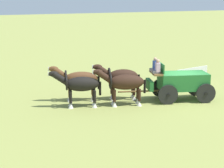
% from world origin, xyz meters
% --- Properties ---
extents(ground_plane, '(220.00, 220.00, 0.00)m').
position_xyz_m(ground_plane, '(0.00, 0.00, 0.00)').
color(ground_plane, olive).
extents(show_wagon, '(5.86, 2.84, 2.68)m').
position_xyz_m(show_wagon, '(0.16, -0.05, 1.19)').
color(show_wagon, '#236B2D').
rests_on(show_wagon, ground).
extents(draft_horse_rear_near, '(3.08, 1.52, 2.22)m').
position_xyz_m(draft_horse_rear_near, '(3.83, -0.57, 1.35)').
color(draft_horse_rear_near, '#331E14').
rests_on(draft_horse_rear_near, ground).
extents(draft_horse_rear_off, '(2.90, 1.48, 2.27)m').
position_xyz_m(draft_horse_rear_off, '(3.42, -1.81, 1.39)').
color(draft_horse_rear_off, '#331E14').
rests_on(draft_horse_rear_off, ground).
extents(draft_horse_lead_near, '(2.95, 1.44, 2.18)m').
position_xyz_m(draft_horse_lead_near, '(6.31, -1.38, 1.31)').
color(draft_horse_lead_near, black).
rests_on(draft_horse_lead_near, ground).
extents(draft_horse_lead_off, '(3.01, 1.46, 2.21)m').
position_xyz_m(draft_horse_lead_off, '(5.90, -2.62, 1.35)').
color(draft_horse_lead_off, brown).
rests_on(draft_horse_lead_off, ground).
extents(sponsor_banner, '(3.16, 0.60, 1.10)m').
position_xyz_m(sponsor_banner, '(-3.63, -3.76, 0.55)').
color(sponsor_banner, silver).
rests_on(sponsor_banner, ground).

